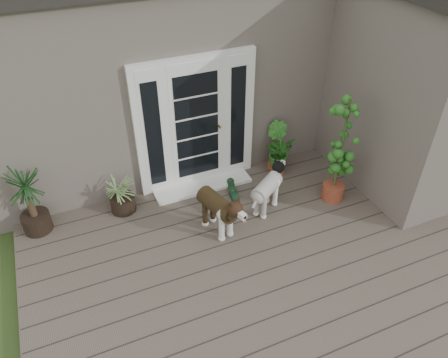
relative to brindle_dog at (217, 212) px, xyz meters
name	(u,v)px	position (x,y,z in m)	size (l,w,h in m)	color
deck	(271,272)	(0.37, -0.96, -0.42)	(6.20, 4.60, 0.12)	#6B5B4C
house_main	(167,53)	(0.37, 3.29, 1.07)	(7.40, 4.00, 3.10)	#665E54
house_wing	(412,96)	(3.27, 0.14, 1.07)	(1.60, 2.40, 3.10)	#665E54
door_unit	(196,124)	(0.17, 1.24, 0.72)	(1.90, 0.14, 2.15)	white
door_step	(203,185)	(0.17, 1.04, -0.33)	(1.60, 0.40, 0.05)	white
brindle_dog	(217,212)	(0.00, 0.00, 0.00)	(0.37, 0.85, 0.71)	#3A2B15
white_dog	(267,193)	(0.85, 0.13, -0.04)	(0.33, 0.77, 0.64)	white
spider_plant	(121,193)	(-1.15, 0.98, -0.02)	(0.62, 0.62, 0.67)	#7C9259
yucca	(29,200)	(-2.38, 1.04, 0.19)	(0.76, 0.76, 1.10)	black
herb_a	(278,158)	(1.48, 0.90, -0.05)	(0.48, 0.48, 0.61)	#25641C
herb_b	(277,152)	(1.51, 1.04, -0.03)	(0.43, 0.43, 0.65)	#255C1A
herb_c	(334,141)	(2.68, 1.04, -0.09)	(0.34, 0.34, 0.53)	#22631C
sapling	(341,150)	(1.95, -0.03, 0.54)	(0.53, 0.53, 1.80)	#1D5819
clog_left	(234,195)	(0.53, 0.58, -0.31)	(0.15, 0.33, 0.10)	#14341D
clog_right	(231,185)	(0.58, 0.84, -0.31)	(0.15, 0.32, 0.09)	black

